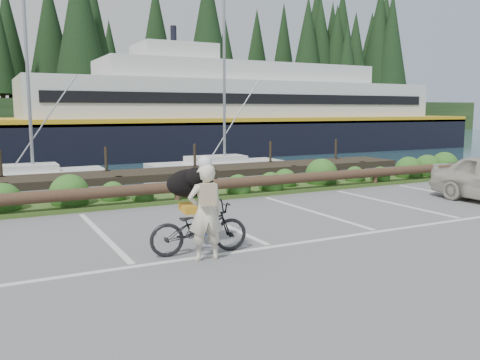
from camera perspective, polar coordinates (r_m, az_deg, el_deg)
ground at (r=9.84m, az=2.43°, el=-6.99°), size 72.00×72.00×0.00m
harbor_backdrop at (r=86.90m, az=-24.10°, el=5.53°), size 170.00×160.00×30.00m
vegetation_strip at (r=14.56m, az=-7.99°, el=-1.98°), size 34.00×1.60×0.10m
log_rail at (r=13.92m, az=-7.03°, el=-2.62°), size 32.00×0.30×0.60m
bicycle at (r=8.99m, az=-4.63°, el=-5.40°), size 1.82×0.82×0.92m
cyclist at (r=8.53m, az=-3.90°, el=-3.65°), size 0.64×0.46×1.64m
dog at (r=9.39m, az=-5.61°, el=-0.34°), size 0.55×0.96×0.53m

